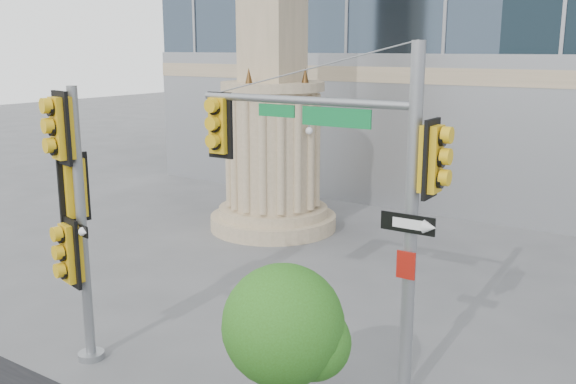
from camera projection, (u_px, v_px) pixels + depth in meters
The scene contains 4 objects.
monument at pixel (273, 69), 21.39m from camera, with size 4.40×4.40×16.60m.
main_signal_pole at pixel (352, 180), 11.38m from camera, with size 4.93×0.60×6.34m.
secondary_signal_pole at pixel (73, 205), 12.39m from camera, with size 0.96×0.85×5.53m.
street_tree at pixel (286, 330), 9.81m from camera, with size 1.94×1.90×3.03m.
Camera 1 is at (6.70, -8.69, 6.22)m, focal length 40.00 mm.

